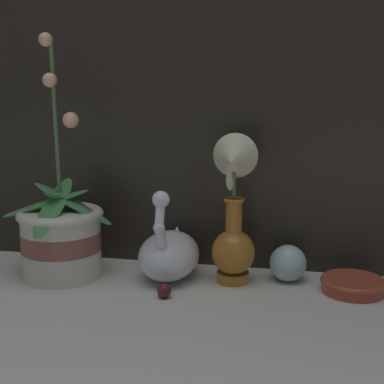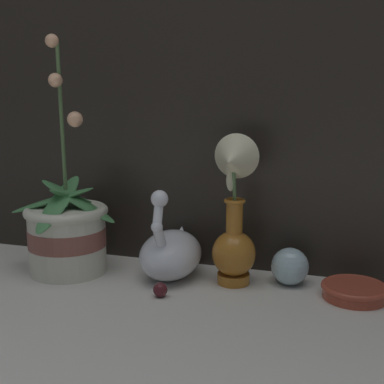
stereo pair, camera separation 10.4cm
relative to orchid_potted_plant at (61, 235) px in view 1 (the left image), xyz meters
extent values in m
plane|color=beige|center=(0.30, -0.10, -0.09)|extent=(2.80, 2.80, 0.00)
cylinder|color=beige|center=(0.00, 0.00, -0.02)|extent=(0.16, 0.16, 0.14)
cylinder|color=brown|center=(0.00, 0.00, -0.01)|extent=(0.16, 0.16, 0.04)
torus|color=beige|center=(0.00, 0.00, 0.04)|extent=(0.18, 0.18, 0.02)
cylinder|color=#4C6B3D|center=(0.00, 0.00, 0.22)|extent=(0.01, 0.02, 0.34)
ellipsoid|color=#427F47|center=(0.03, 0.00, 0.07)|extent=(0.17, 0.06, 0.09)
ellipsoid|color=#427F47|center=(0.00, 0.03, 0.07)|extent=(0.06, 0.16, 0.07)
ellipsoid|color=#427F47|center=(-0.03, -0.01, 0.07)|extent=(0.19, 0.09, 0.07)
ellipsoid|color=#427F47|center=(0.00, -0.03, 0.07)|extent=(0.05, 0.16, 0.10)
sphere|color=#E5A87F|center=(-0.01, -0.01, 0.39)|extent=(0.03, 0.03, 0.03)
sphere|color=#E5A87F|center=(0.00, -0.02, 0.31)|extent=(0.03, 0.03, 0.03)
sphere|color=#E5A87F|center=(0.04, -0.02, 0.24)|extent=(0.03, 0.03, 0.03)
ellipsoid|color=white|center=(0.22, 0.03, -0.04)|extent=(0.12, 0.17, 0.10)
cone|color=white|center=(0.22, 0.10, -0.02)|extent=(0.06, 0.08, 0.08)
cylinder|color=white|center=(0.22, -0.03, 0.01)|extent=(0.02, 0.05, 0.06)
sphere|color=white|center=(0.22, -0.05, 0.04)|extent=(0.02, 0.02, 0.02)
cylinder|color=white|center=(0.22, -0.04, 0.07)|extent=(0.02, 0.03, 0.06)
sphere|color=white|center=(0.22, -0.03, 0.09)|extent=(0.03, 0.03, 0.03)
cylinder|color=#B26B23|center=(0.35, 0.04, -0.08)|extent=(0.07, 0.07, 0.02)
ellipsoid|color=#B26B23|center=(0.35, 0.04, -0.03)|extent=(0.09, 0.09, 0.09)
cylinder|color=#B26B23|center=(0.35, 0.04, 0.05)|extent=(0.03, 0.03, 0.07)
torus|color=#B26B23|center=(0.35, 0.04, 0.08)|extent=(0.04, 0.04, 0.01)
cylinder|color=#567A47|center=(0.35, 0.03, 0.11)|extent=(0.01, 0.02, 0.07)
cone|color=beige|center=(0.35, 0.02, 0.17)|extent=(0.09, 0.08, 0.09)
ellipsoid|color=beige|center=(0.35, 0.03, 0.12)|extent=(0.02, 0.02, 0.04)
sphere|color=silver|center=(0.46, 0.07, -0.05)|extent=(0.08, 0.08, 0.08)
cylinder|color=#A8422D|center=(0.59, 0.03, -0.08)|extent=(0.12, 0.12, 0.03)
torus|color=#A8422D|center=(0.59, 0.03, -0.07)|extent=(0.13, 0.13, 0.01)
sphere|color=#4C191E|center=(0.24, -0.07, -0.07)|extent=(0.03, 0.03, 0.03)
camera|label=1|loc=(0.48, -0.99, 0.30)|focal=50.00mm
camera|label=2|loc=(0.58, -0.97, 0.30)|focal=50.00mm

